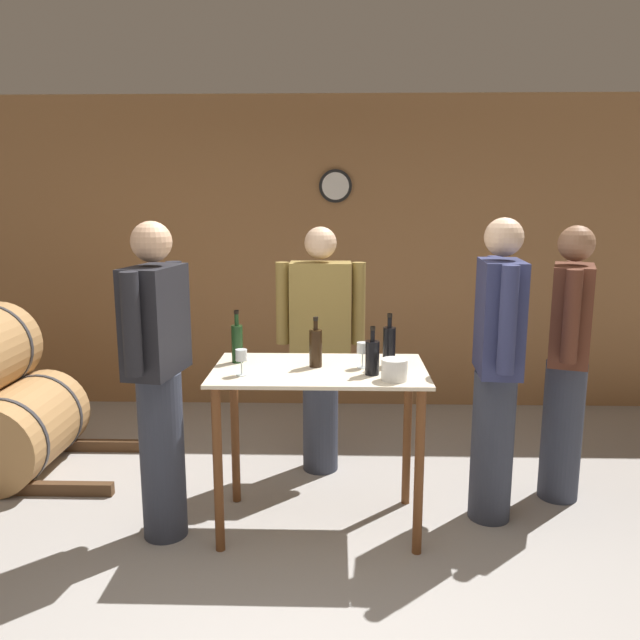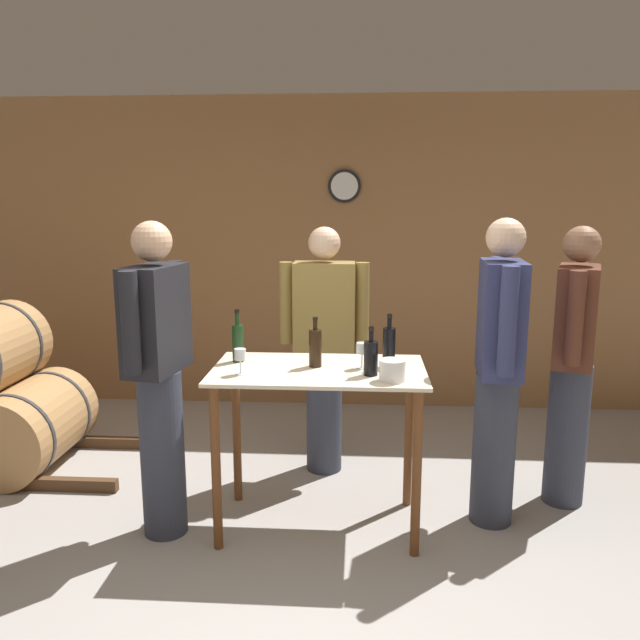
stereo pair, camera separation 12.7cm
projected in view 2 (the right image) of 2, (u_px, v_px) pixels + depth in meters
name	position (u px, v px, depth m)	size (l,w,h in m)	color
ground_plane	(288.00, 587.00, 3.01)	(14.00, 14.00, 0.00)	#9E9993
back_wall	(323.00, 255.00, 5.46)	(8.40, 0.08, 2.70)	#996B42
tasting_table	(319.00, 400.00, 3.44)	(1.16, 0.67, 0.93)	beige
wine_bottle_far_left	(238.00, 341.00, 3.52)	(0.06, 0.06, 0.30)	#193819
wine_bottle_left	(315.00, 347.00, 3.42)	(0.07, 0.07, 0.28)	black
wine_bottle_center	(371.00, 357.00, 3.25)	(0.07, 0.07, 0.26)	black
wine_bottle_right	(389.00, 346.00, 3.41)	(0.07, 0.07, 0.30)	black
wine_glass_near_left	(240.00, 356.00, 3.27)	(0.06, 0.06, 0.14)	silver
wine_glass_near_center	(362.00, 349.00, 3.39)	(0.06, 0.06, 0.14)	silver
ice_bucket	(392.00, 370.00, 3.16)	(0.13, 0.13, 0.11)	white
person_host	(158.00, 374.00, 3.34)	(0.29, 0.58, 1.73)	#333847
person_visitor_with_scarf	(324.00, 345.00, 4.16)	(0.59, 0.24, 1.66)	#333847
person_visitor_bearded	(573.00, 361.00, 3.69)	(0.34, 0.56, 1.69)	#333847
person_visitor_near_door	(498.00, 367.00, 3.45)	(0.25, 0.59, 1.74)	#333847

